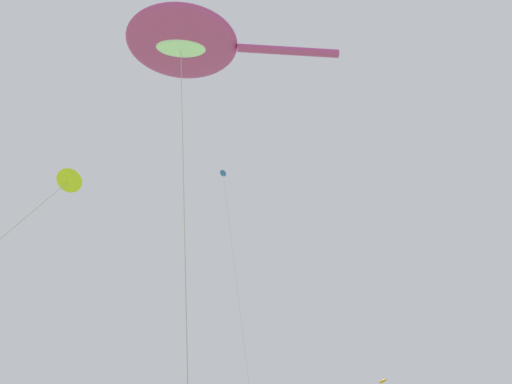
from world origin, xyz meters
The scene contains 3 objects.
big_show_kite centered at (0.98, 11.17, 19.70)m, with size 7.89×8.21×20.23m.
small_kite_diamond_red centered at (12.24, 19.29, 23.45)m, with size 1.65×3.68×25.05m.
small_kite_box_yellow centered at (-1.47, 11.85, 10.34)m, with size 4.86×1.34×10.84m.
Camera 1 is at (-5.66, 1.70, 1.43)m, focal length 32.66 mm.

